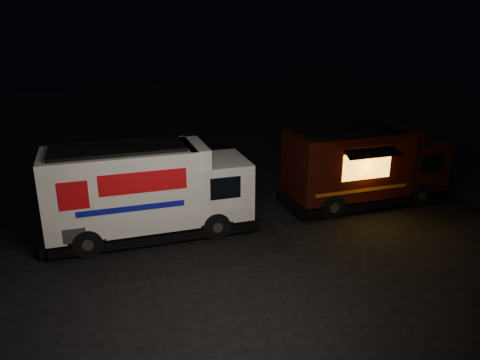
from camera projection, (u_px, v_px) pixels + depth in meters
name	position (u px, v px, depth m)	size (l,w,h in m)	color
ground	(224.00, 256.00, 14.70)	(80.00, 80.00, 0.00)	black
white_truck	(150.00, 190.00, 15.76)	(7.08, 2.42, 3.21)	white
red_truck	(366.00, 165.00, 18.59)	(6.69, 2.46, 3.11)	black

